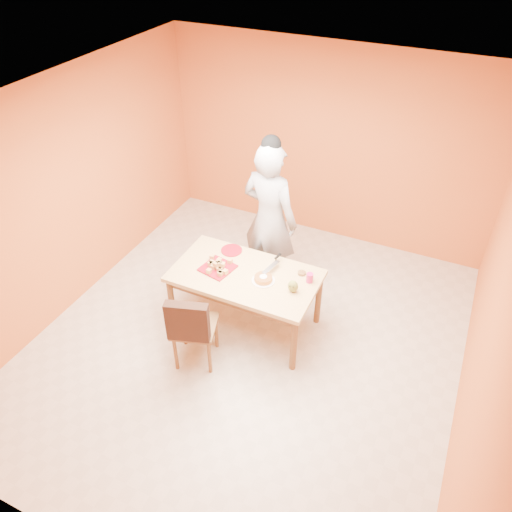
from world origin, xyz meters
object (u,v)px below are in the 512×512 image
at_px(pastry_platter, 218,268).
at_px(sponge_cake, 263,278).
at_px(person, 270,220).
at_px(egg_ornament, 293,286).
at_px(magenta_glass, 310,278).
at_px(checker_tin, 302,273).
at_px(dining_table, 245,281).
at_px(dining_chair, 193,325).
at_px(red_dinner_plate, 232,250).

distance_m(pastry_platter, sponge_cake, 0.55).
xyz_separation_m(person, egg_ornament, (0.63, -0.83, -0.15)).
bearing_deg(magenta_glass, checker_tin, 144.43).
bearing_deg(pastry_platter, checker_tin, 19.08).
height_order(dining_table, pastry_platter, pastry_platter).
bearing_deg(dining_table, pastry_platter, -172.24).
relative_size(pastry_platter, magenta_glass, 3.07).
distance_m(dining_chair, checker_tin, 1.29).
bearing_deg(checker_tin, sponge_cake, -139.75).
bearing_deg(red_dinner_plate, magenta_glass, -7.95).
bearing_deg(magenta_glass, egg_ornament, -115.20).
distance_m(egg_ornament, magenta_glass, 0.25).
relative_size(dining_table, pastry_platter, 4.87).
distance_m(dining_table, egg_ornament, 0.60).
xyz_separation_m(dining_chair, egg_ornament, (0.83, 0.66, 0.32)).
relative_size(dining_table, dining_chair, 1.63).
relative_size(dining_chair, checker_tin, 11.00).
height_order(red_dinner_plate, egg_ornament, egg_ornament).
height_order(dining_table, red_dinner_plate, red_dinner_plate).
distance_m(dining_table, magenta_glass, 0.72).
height_order(red_dinner_plate, checker_tin, checker_tin).
height_order(dining_chair, person, person).
height_order(pastry_platter, red_dinner_plate, pastry_platter).
relative_size(dining_chair, pastry_platter, 2.99).
relative_size(red_dinner_plate, sponge_cake, 1.24).
distance_m(pastry_platter, magenta_glass, 1.02).
xyz_separation_m(dining_table, sponge_cake, (0.23, -0.02, 0.13)).
height_order(dining_chair, magenta_glass, dining_chair).
bearing_deg(egg_ornament, person, 111.47).
distance_m(dining_chair, egg_ornament, 1.11).
bearing_deg(magenta_glass, dining_chair, -136.80).
bearing_deg(dining_table, egg_ornament, -4.77).
bearing_deg(dining_table, checker_tin, 24.94).
bearing_deg(dining_table, red_dinner_plate, 136.10).
bearing_deg(person, dining_chair, 91.88).
relative_size(dining_table, sponge_cake, 8.16).
xyz_separation_m(pastry_platter, egg_ornament, (0.89, -0.00, 0.06)).
bearing_deg(sponge_cake, checker_tin, 40.25).
bearing_deg(egg_ornament, magenta_glass, 49.18).
bearing_deg(person, egg_ornament, 136.72).
bearing_deg(checker_tin, person, 139.46).
bearing_deg(sponge_cake, magenta_glass, 23.37).
relative_size(dining_chair, sponge_cake, 5.00).
relative_size(dining_chair, magenta_glass, 9.16).
distance_m(dining_table, person, 0.85).
relative_size(pastry_platter, checker_tin, 3.68).
height_order(sponge_cake, magenta_glass, magenta_glass).
height_order(red_dinner_plate, magenta_glass, magenta_glass).
relative_size(person, red_dinner_plate, 8.06).
relative_size(dining_chair, person, 0.50).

